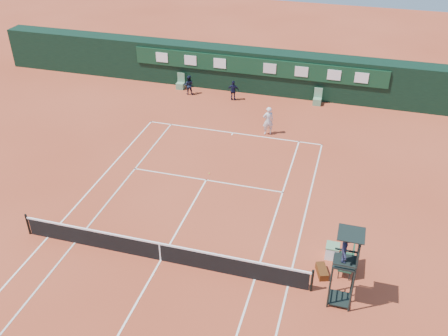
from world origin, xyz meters
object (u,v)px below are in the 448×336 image
(umpire_chair, at_px, (346,254))
(player_bench, at_px, (349,260))
(tennis_net, at_px, (160,251))
(player, at_px, (268,121))
(cooler, at_px, (332,251))

(umpire_chair, distance_m, player_bench, 2.60)
(tennis_net, bearing_deg, player, 80.43)
(cooler, bearing_deg, player, 115.84)
(umpire_chair, height_order, player, umpire_chair)
(cooler, height_order, player, player)
(player, bearing_deg, player_bench, 92.50)
(tennis_net, bearing_deg, player_bench, 11.31)
(tennis_net, distance_m, umpire_chair, 7.75)
(tennis_net, relative_size, umpire_chair, 3.77)
(tennis_net, bearing_deg, cooler, 17.61)
(cooler, bearing_deg, tennis_net, -162.39)
(tennis_net, distance_m, cooler, 7.34)
(umpire_chair, height_order, player_bench, umpire_chair)
(tennis_net, height_order, cooler, tennis_net)
(player_bench, bearing_deg, player, 117.44)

